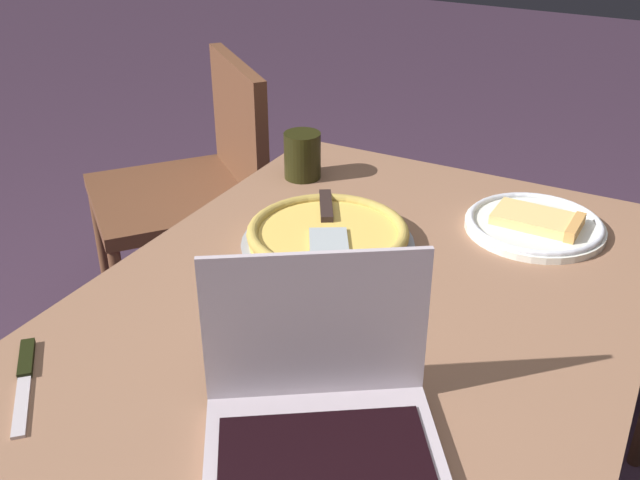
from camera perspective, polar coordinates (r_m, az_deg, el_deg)
dining_table at (r=1.27m, az=3.05°, el=-7.59°), size 1.21×0.88×0.71m
laptop at (r=0.94m, az=0.06°, el=-12.90°), size 0.34×0.36×0.23m
pizza_plate at (r=1.49m, az=16.37°, el=1.19°), size 0.27×0.27×0.04m
pizza_tray at (r=1.38m, az=0.61°, el=0.41°), size 0.33×0.33×0.04m
table_knife at (r=1.14m, az=-21.91°, el=-9.71°), size 0.16×0.16×0.01m
drink_cup at (r=1.65m, az=-1.37°, el=6.61°), size 0.08×0.08×0.10m
chair_far at (r=2.19m, az=-9.48°, el=4.56°), size 0.64×0.64×0.84m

